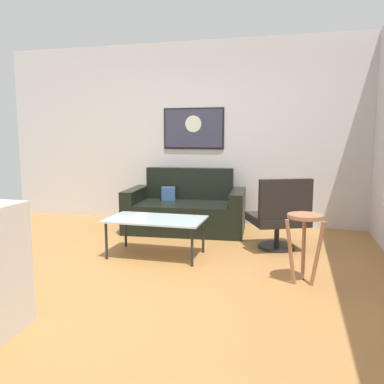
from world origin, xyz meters
TOP-DOWN VIEW (x-y plane):
  - ground at (0.00, 0.00)m, footprint 6.40×6.40m
  - back_wall at (0.00, 2.42)m, footprint 6.40×0.05m
  - couch at (0.03, 1.80)m, footprint 1.74×1.02m
  - coffee_table at (0.03, 0.51)m, footprint 1.10×0.62m
  - armchair at (1.39, 1.11)m, footprint 0.82×0.81m
  - bar_stool at (1.65, 0.06)m, footprint 0.37×0.37m
  - wall_painting at (-0.01, 2.38)m, footprint 0.96×0.03m

SIDE VIEW (x-z plane):
  - ground at x=0.00m, z-range -0.04..0.00m
  - couch at x=0.03m, z-range -0.16..0.73m
  - coffee_table at x=0.03m, z-range 0.19..0.63m
  - armchair at x=1.39m, z-range -0.02..0.86m
  - bar_stool at x=1.65m, z-range 0.18..0.84m
  - back_wall at x=0.00m, z-range 0.00..2.80m
  - wall_painting at x=-0.01m, z-range 1.16..1.80m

